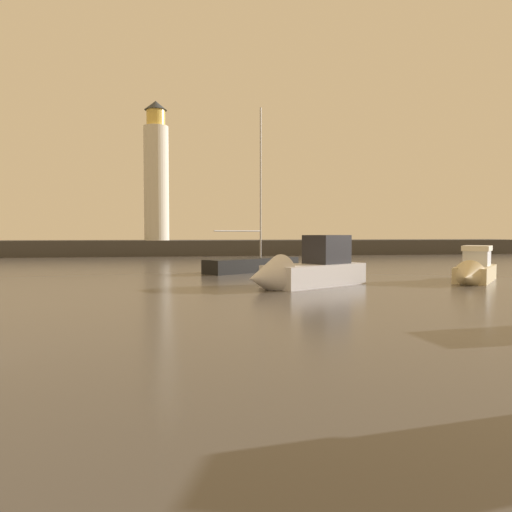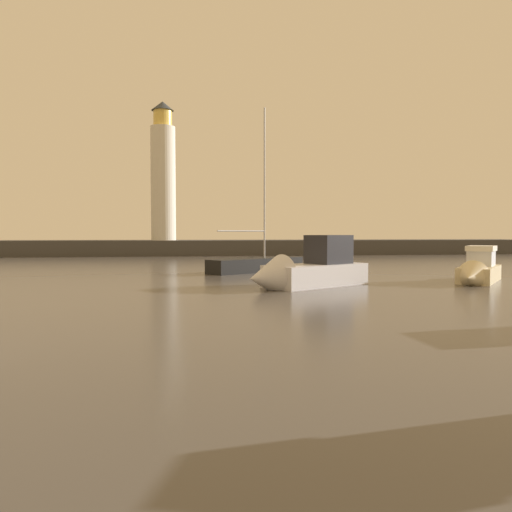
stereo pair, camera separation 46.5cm
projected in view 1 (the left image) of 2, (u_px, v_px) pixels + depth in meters
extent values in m
plane|color=#4C4742|center=(233.00, 276.00, 32.33)|extent=(220.00, 220.00, 0.00)
cube|color=#423F3D|center=(204.00, 247.00, 63.31)|extent=(83.73, 6.71, 1.87)
cylinder|color=silver|center=(156.00, 184.00, 61.99)|extent=(3.05, 3.05, 14.04)
cylinder|color=#F2CC59|center=(156.00, 118.00, 61.62)|extent=(2.29, 2.29, 1.96)
cone|color=#33383D|center=(156.00, 106.00, 61.55)|extent=(2.75, 2.75, 1.12)
cube|color=silver|center=(315.00, 275.00, 26.62)|extent=(6.16, 5.00, 1.14)
cone|color=silver|center=(266.00, 278.00, 24.34)|extent=(2.94, 2.98, 2.22)
cube|color=#232328|center=(327.00, 249.00, 27.18)|extent=(2.69, 2.57, 1.54)
cube|color=beige|center=(475.00, 274.00, 29.01)|extent=(4.50, 4.84, 0.88)
cone|color=beige|center=(468.00, 277.00, 26.55)|extent=(2.30, 2.29, 1.68)
cube|color=silver|center=(477.00, 258.00, 29.43)|extent=(2.17, 2.23, 0.87)
cube|color=silver|center=(477.00, 248.00, 29.40)|extent=(2.39, 2.45, 0.30)
cube|color=black|center=(253.00, 265.00, 36.09)|extent=(7.55, 5.95, 0.98)
cylinder|color=#B7B7BC|center=(261.00, 183.00, 36.36)|extent=(0.12, 0.12, 10.85)
cylinder|color=#B7B7BC|center=(238.00, 231.00, 35.02)|extent=(3.65, 2.53, 0.09)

